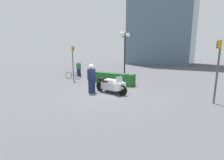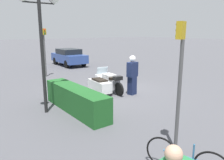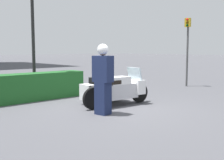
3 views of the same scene
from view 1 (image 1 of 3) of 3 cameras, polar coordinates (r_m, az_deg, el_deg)
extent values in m
plane|color=#4C4C51|center=(9.77, -3.44, -4.87)|extent=(160.00, 160.00, 0.00)
cylinder|color=black|center=(9.10, 3.97, -3.94)|extent=(0.64, 0.16, 0.63)
cylinder|color=black|center=(10.20, -4.55, -2.42)|extent=(0.64, 0.16, 0.63)
cylinder|color=black|center=(10.20, 0.78, -2.79)|extent=(0.50, 0.14, 0.49)
cube|color=#B7B7BC|center=(9.59, -0.54, -2.39)|extent=(1.32, 0.59, 0.45)
cube|color=white|center=(9.53, -0.54, -0.48)|extent=(0.74, 0.51, 0.24)
cube|color=black|center=(9.71, -1.89, -0.40)|extent=(0.55, 0.49, 0.12)
cube|color=white|center=(9.15, 3.01, -2.43)|extent=(0.38, 0.66, 0.44)
cube|color=silver|center=(9.10, 2.80, 0.16)|extent=(0.17, 0.62, 0.40)
sphere|color=white|center=(9.04, 4.22, -3.04)|extent=(0.18, 0.18, 0.18)
cube|color=white|center=(10.13, 1.04, -2.00)|extent=(1.49, 0.69, 0.50)
sphere|color=white|center=(9.78, 3.93, -2.31)|extent=(0.48, 0.47, 0.47)
cube|color=black|center=(10.08, 1.05, -0.39)|extent=(0.84, 0.54, 0.09)
cube|color=black|center=(10.02, -4.10, 0.31)|extent=(0.28, 0.45, 0.18)
cube|color=#192347|center=(9.78, -7.71, -2.31)|extent=(0.36, 0.40, 0.87)
cube|color=#192347|center=(9.65, -7.82, 2.21)|extent=(0.39, 0.55, 0.69)
sphere|color=tan|center=(9.60, -7.88, 4.94)|extent=(0.24, 0.24, 0.24)
sphere|color=white|center=(9.60, -7.89, 5.19)|extent=(0.29, 0.29, 0.29)
cube|color=#1E5623|center=(12.55, 0.52, 0.61)|extent=(3.71, 0.74, 0.92)
cylinder|color=black|center=(12.94, 4.83, 7.82)|extent=(0.12, 0.12, 4.05)
cylinder|color=black|center=(13.01, 4.96, 16.10)|extent=(0.05, 1.08, 0.05)
sphere|color=white|center=(13.50, 6.08, 16.60)|extent=(0.35, 0.35, 0.35)
sphere|color=white|center=(12.56, 3.77, 17.14)|extent=(0.35, 0.35, 0.35)
sphere|color=black|center=(13.04, 4.97, 17.10)|extent=(0.12, 0.12, 0.12)
cylinder|color=#4C4C4C|center=(9.05, 35.03, 1.01)|extent=(0.09, 0.09, 2.74)
cube|color=#B79319|center=(8.97, 35.70, 10.99)|extent=(0.19, 0.28, 0.40)
sphere|color=red|center=(8.96, 35.34, 11.86)|extent=(0.11, 0.11, 0.11)
sphere|color=#462D06|center=(8.96, 35.26, 11.04)|extent=(0.11, 0.11, 0.11)
sphere|color=#07350F|center=(8.95, 35.18, 10.21)|extent=(0.11, 0.11, 0.11)
cylinder|color=#4C4C4C|center=(14.56, -14.64, 5.27)|extent=(0.09, 0.09, 2.78)
cube|color=#B79319|center=(14.49, -14.72, 11.54)|extent=(0.21, 0.29, 0.40)
sphere|color=#410707|center=(14.46, -14.50, 12.07)|extent=(0.11, 0.11, 0.11)
sphere|color=#462D06|center=(14.46, -14.48, 11.56)|extent=(0.11, 0.11, 0.11)
sphere|color=green|center=(14.45, -14.46, 11.04)|extent=(0.11, 0.11, 0.11)
cube|color=#191E38|center=(17.41, -12.51, 2.80)|extent=(0.31, 0.35, 0.80)
cube|color=#26723F|center=(17.34, -12.59, 5.16)|extent=(0.32, 0.49, 0.64)
sphere|color=tan|center=(17.31, -12.65, 6.57)|extent=(0.22, 0.22, 0.22)
torus|color=black|center=(15.34, -12.82, 1.61)|extent=(0.69, 0.26, 0.71)
torus|color=black|center=(15.84, -16.18, 1.72)|extent=(0.69, 0.26, 0.71)
cylinder|color=#2D668C|center=(15.58, -14.54, 1.91)|extent=(0.91, 0.34, 0.05)
cylinder|color=#2D668C|center=(15.63, -15.07, 2.54)|extent=(0.04, 0.04, 0.34)
camera|label=2|loc=(19.68, -11.58, 11.09)|focal=35.00mm
camera|label=3|loc=(11.16, -48.43, 2.60)|focal=45.00mm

